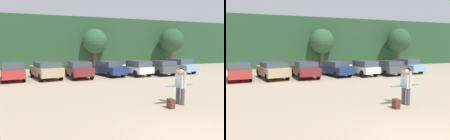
# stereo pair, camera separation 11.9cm
# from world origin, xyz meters

# --- Properties ---
(hillside_ridge) EXTENTS (108.00, 12.00, 7.02)m
(hillside_ridge) POSITION_xyz_m (0.00, 30.25, 3.51)
(hillside_ridge) COLOR #284C2D
(hillside_ridge) RESTS_ON ground_plane
(tree_center) EXTENTS (3.39, 3.39, 5.35)m
(tree_center) POSITION_xyz_m (2.80, 23.43, 3.62)
(tree_center) COLOR brown
(tree_center) RESTS_ON ground_plane
(tree_far_right) EXTENTS (3.51, 3.51, 5.61)m
(tree_far_right) POSITION_xyz_m (14.40, 22.29, 3.82)
(tree_far_right) COLOR brown
(tree_far_right) RESTS_ON ground_plane
(parked_car_red) EXTENTS (2.37, 4.54, 1.60)m
(parked_car_red) POSITION_xyz_m (-6.76, 14.89, 0.81)
(parked_car_red) COLOR #B72D28
(parked_car_red) RESTS_ON ground_plane
(parked_car_tan) EXTENTS (2.94, 4.83, 1.54)m
(parked_car_tan) POSITION_xyz_m (-4.01, 14.91, 0.84)
(parked_car_tan) COLOR tan
(parked_car_tan) RESTS_ON ground_plane
(parked_car_maroon) EXTENTS (2.13, 4.36, 1.55)m
(parked_car_maroon) POSITION_xyz_m (-1.12, 14.53, 0.82)
(parked_car_maroon) COLOR maroon
(parked_car_maroon) RESTS_ON ground_plane
(parked_car_navy) EXTENTS (2.78, 4.84, 1.43)m
(parked_car_navy) POSITION_xyz_m (1.94, 15.14, 0.76)
(parked_car_navy) COLOR navy
(parked_car_navy) RESTS_ON ground_plane
(parked_car_white) EXTENTS (2.54, 4.21, 1.53)m
(parked_car_white) POSITION_xyz_m (4.56, 14.22, 0.81)
(parked_car_white) COLOR white
(parked_car_white) RESTS_ON ground_plane
(parked_car_dark_gray) EXTENTS (2.21, 4.51, 1.48)m
(parked_car_dark_gray) POSITION_xyz_m (7.23, 14.23, 0.77)
(parked_car_dark_gray) COLOR #4C4F54
(parked_car_dark_gray) RESTS_ON ground_plane
(parked_car_sky_blue) EXTENTS (2.12, 4.53, 1.55)m
(parked_car_sky_blue) POSITION_xyz_m (10.32, 15.03, 0.82)
(parked_car_sky_blue) COLOR #84ADD1
(parked_car_sky_blue) RESTS_ON ground_plane
(person_adult) EXTENTS (0.39, 0.66, 1.77)m
(person_adult) POSITION_xyz_m (1.97, 3.82, 1.00)
(person_adult) COLOR #4C4C51
(person_adult) RESTS_ON ground_plane
(surfboard_teal) EXTENTS (1.75, 0.54, 0.20)m
(surfboard_teal) POSITION_xyz_m (1.89, 3.81, 0.96)
(surfboard_teal) COLOR teal
(backpack_dropped) EXTENTS (0.24, 0.34, 0.45)m
(backpack_dropped) POSITION_xyz_m (1.11, 3.37, 0.22)
(backpack_dropped) COLOR #592D23
(backpack_dropped) RESTS_ON ground_plane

